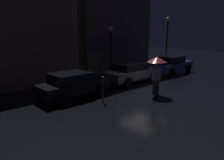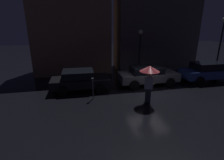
% 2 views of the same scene
% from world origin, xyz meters
% --- Properties ---
extents(ground_plane, '(60.00, 60.00, 0.00)m').
position_xyz_m(ground_plane, '(0.00, 0.00, 0.00)').
color(ground_plane, black).
extents(building_facade_left, '(6.77, 3.00, 7.14)m').
position_xyz_m(building_facade_left, '(-4.94, 6.50, 3.57)').
color(building_facade_left, '#8C664C').
rests_on(building_facade_left, ground).
extents(building_facade_right, '(7.90, 3.00, 10.84)m').
position_xyz_m(building_facade_right, '(3.21, 6.50, 5.42)').
color(building_facade_right, '#564C47').
rests_on(building_facade_right, ground).
extents(parked_car_black, '(4.03, 2.03, 1.41)m').
position_xyz_m(parked_car_black, '(-4.56, 1.46, 0.74)').
color(parked_car_black, black).
rests_on(parked_car_black, ground).
extents(parked_car_grey, '(4.43, 1.89, 1.44)m').
position_xyz_m(parked_car_grey, '(0.46, 1.46, 0.77)').
color(parked_car_grey, slate).
rests_on(parked_car_grey, ground).
extents(parked_car_blue, '(4.45, 1.92, 1.52)m').
position_xyz_m(parked_car_blue, '(5.60, 1.36, 0.80)').
color(parked_car_blue, navy).
rests_on(parked_car_blue, ground).
extents(pedestrian_with_umbrella, '(1.12, 1.12, 2.22)m').
position_xyz_m(pedestrian_with_umbrella, '(-0.75, -1.45, 1.75)').
color(pedestrian_with_umbrella, '#383842').
rests_on(pedestrian_with_umbrella, ground).
extents(parking_meter, '(0.12, 0.10, 1.35)m').
position_xyz_m(parking_meter, '(-3.86, -0.29, 0.83)').
color(parking_meter, '#4C5154').
rests_on(parking_meter, ground).
extents(street_lamp_near, '(0.37, 0.37, 3.97)m').
position_xyz_m(street_lamp_near, '(0.62, 3.77, 2.63)').
color(street_lamp_near, black).
rests_on(street_lamp_near, ground).
extents(street_lamp_far, '(0.40, 0.40, 4.98)m').
position_xyz_m(street_lamp_far, '(8.62, 3.84, 3.33)').
color(street_lamp_far, black).
rests_on(street_lamp_far, ground).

